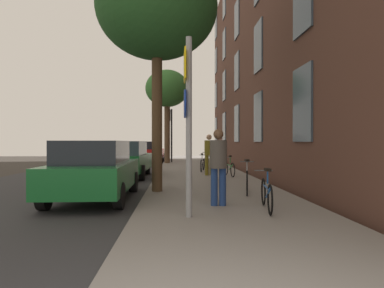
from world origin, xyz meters
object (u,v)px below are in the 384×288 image
object	(u,v)px
bicycle_3	(229,168)
pedestrian_1	(209,152)
traffic_light	(170,126)
pedestrian_0	(218,162)
bicycle_1	(247,180)
car_2	(152,151)
sign_post	(188,115)
bicycle_4	(202,164)
car_1	(127,159)
tree_near	(157,8)
bicycle_5	(206,161)
car_0	(95,170)
bicycle_0	(267,193)
tree_far	(167,90)
bicycle_2	(215,173)

from	to	relation	value
bicycle_3	pedestrian_1	xyz separation A→B (m)	(-0.84, 0.41, 0.69)
traffic_light	pedestrian_0	size ratio (longest dim) A/B	2.19
bicycle_1	bicycle_3	bearing A→B (deg)	86.88
traffic_light	car_2	distance (m)	3.43
sign_post	pedestrian_1	bearing A→B (deg)	81.38
pedestrian_0	pedestrian_1	size ratio (longest dim) A/B	0.98
bicycle_4	car_1	world-z (taller)	car_1
traffic_light	tree_near	world-z (taller)	tree_near
bicycle_5	car_2	world-z (taller)	car_2
car_0	car_1	bearing A→B (deg)	90.11
tree_near	bicycle_0	distance (m)	6.40
pedestrian_0	car_1	xyz separation A→B (m)	(-3.20, 7.46, -0.29)
pedestrian_1	bicycle_3	bearing A→B (deg)	-26.13
bicycle_1	car_2	bearing A→B (deg)	102.82
car_1	tree_near	bearing A→B (deg)	-72.13
tree_far	bicycle_3	world-z (taller)	tree_far
bicycle_1	pedestrian_0	xyz separation A→B (m)	(-1.07, -1.86, 0.63)
car_2	bicycle_1	bearing A→B (deg)	-77.18
car_0	bicycle_0	bearing A→B (deg)	-26.38
tree_near	car_2	bearing A→B (deg)	94.51
tree_far	pedestrian_1	world-z (taller)	tree_far
tree_near	bicycle_5	distance (m)	10.68
bicycle_2	car_2	bearing A→B (deg)	102.44
bicycle_1	tree_near	bearing A→B (deg)	169.36
car_0	pedestrian_1	bearing A→B (deg)	56.44
bicycle_3	car_0	bearing A→B (deg)	-131.36
traffic_light	pedestrian_1	bearing A→B (deg)	-79.09
traffic_light	car_1	bearing A→B (deg)	-100.97
tree_far	pedestrian_0	world-z (taller)	tree_far
tree_far	bicycle_0	distance (m)	17.28
tree_near	car_1	distance (m)	7.17
traffic_light	sign_post	bearing A→B (deg)	-87.98
car_2	pedestrian_1	bearing A→B (deg)	-74.48
tree_far	car_1	world-z (taller)	tree_far
bicycle_0	bicycle_4	bearing A→B (deg)	93.74
pedestrian_1	car_1	xyz separation A→B (m)	(-3.69, 0.39, -0.31)
bicycle_3	pedestrian_0	size ratio (longest dim) A/B	0.92
traffic_light	tree_far	size ratio (longest dim) A/B	0.59
bicycle_4	pedestrian_1	xyz separation A→B (m)	(0.13, -1.99, 0.68)
bicycle_4	bicycle_3	bearing A→B (deg)	-67.88
bicycle_5	pedestrian_0	bearing A→B (deg)	-93.66
bicycle_0	pedestrian_0	bearing A→B (deg)	150.99
traffic_light	car_2	world-z (taller)	traffic_light
bicycle_5	traffic_light	bearing A→B (deg)	111.62
bicycle_3	bicycle_1	bearing A→B (deg)	-93.12
traffic_light	car_2	bearing A→B (deg)	121.83
bicycle_3	tree_near	bearing A→B (deg)	-123.80
tree_near	bicycle_0	bearing A→B (deg)	-48.81
car_1	car_2	world-z (taller)	same
bicycle_0	bicycle_1	bearing A→B (deg)	87.92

